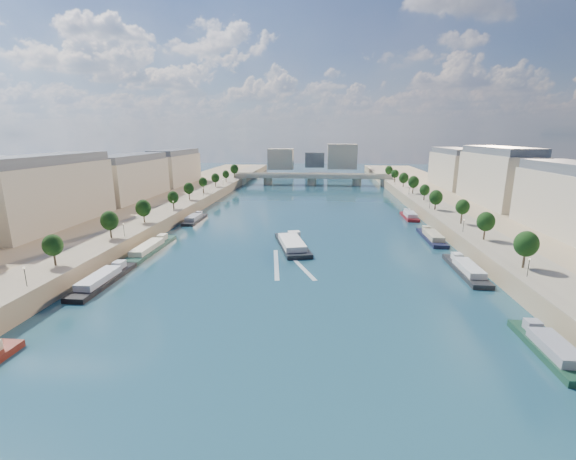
# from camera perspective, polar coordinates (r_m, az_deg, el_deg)

# --- Properties ---
(ground) EXTENTS (700.00, 700.00, 0.00)m
(ground) POSITION_cam_1_polar(r_m,az_deg,el_deg) (143.23, 1.99, -0.33)
(ground) COLOR #0D293A
(ground) RESTS_ON ground
(quay_left) EXTENTS (44.00, 520.00, 5.00)m
(quay_left) POSITION_cam_1_polar(r_m,az_deg,el_deg) (163.01, -24.18, 1.10)
(quay_left) COLOR #9E8460
(quay_left) RESTS_ON ground
(quay_right) EXTENTS (44.00, 520.00, 5.00)m
(quay_right) POSITION_cam_1_polar(r_m,az_deg,el_deg) (156.47, 29.35, 0.03)
(quay_right) COLOR #9E8460
(quay_right) RESTS_ON ground
(pave_left) EXTENTS (14.00, 520.00, 0.10)m
(pave_left) POSITION_cam_1_polar(r_m,az_deg,el_deg) (155.75, -19.44, 1.95)
(pave_left) COLOR gray
(pave_left) RESTS_ON quay_left
(pave_right) EXTENTS (14.00, 520.00, 0.10)m
(pave_right) POSITION_cam_1_polar(r_m,az_deg,el_deg) (150.35, 24.25, 1.09)
(pave_right) COLOR gray
(pave_right) RESTS_ON quay_right
(trees_left) EXTENTS (4.80, 268.80, 8.26)m
(trees_left) POSITION_cam_1_polar(r_m,az_deg,el_deg) (155.77, -18.63, 4.05)
(trees_left) COLOR #382B1E
(trees_left) RESTS_ON ground
(trees_right) EXTENTS (4.80, 268.80, 8.26)m
(trees_right) POSITION_cam_1_polar(r_m,az_deg,el_deg) (158.06, 22.61, 3.84)
(trees_right) COLOR #382B1E
(trees_right) RESTS_ON ground
(lamps_left) EXTENTS (0.36, 200.36, 4.28)m
(lamps_left) POSITION_cam_1_polar(r_m,az_deg,el_deg) (144.47, -19.51, 2.16)
(lamps_left) COLOR black
(lamps_left) RESTS_ON ground
(lamps_right) EXTENTS (0.36, 200.36, 4.28)m
(lamps_right) POSITION_cam_1_polar(r_m,az_deg,el_deg) (153.07, 22.17, 2.55)
(lamps_right) COLOR black
(lamps_right) RESTS_ON ground
(buildings_left) EXTENTS (16.00, 226.00, 23.20)m
(buildings_left) POSITION_cam_1_polar(r_m,az_deg,el_deg) (177.63, -26.46, 6.41)
(buildings_left) COLOR #B7A78D
(buildings_left) RESTS_ON ground
(buildings_right) EXTENTS (16.00, 226.00, 23.20)m
(buildings_right) POSITION_cam_1_polar(r_m,az_deg,el_deg) (170.54, 32.29, 5.46)
(buildings_right) COLOR #B7A78D
(buildings_right) RESTS_ON ground
(skyline) EXTENTS (79.00, 42.00, 22.00)m
(skyline) POSITION_cam_1_polar(r_m,az_deg,el_deg) (358.75, 4.47, 10.62)
(skyline) COLOR #B7A78D
(skyline) RESTS_ON ground
(bridge) EXTENTS (112.00, 12.00, 8.15)m
(bridge) POSITION_cam_1_polar(r_m,az_deg,el_deg) (279.38, 3.56, 7.72)
(bridge) COLOR #C1B79E
(bridge) RESTS_ON ground
(tour_barge) EXTENTS (14.27, 28.02, 3.72)m
(tour_barge) POSITION_cam_1_polar(r_m,az_deg,el_deg) (123.97, 0.62, -2.12)
(tour_barge) COLOR black
(tour_barge) RESTS_ON ground
(wake) EXTENTS (14.09, 25.93, 0.04)m
(wake) POSITION_cam_1_polar(r_m,az_deg,el_deg) (108.46, -0.06, -5.04)
(wake) COLOR silver
(wake) RESTS_ON ground
(moored_barges_left) EXTENTS (5.00, 156.00, 3.60)m
(moored_barges_left) POSITION_cam_1_polar(r_m,az_deg,el_deg) (103.07, -26.34, -7.11)
(moored_barges_left) COLOR #192038
(moored_barges_left) RESTS_ON ground
(moored_barges_right) EXTENTS (5.00, 164.70, 3.60)m
(moored_barges_right) POSITION_cam_1_polar(r_m,az_deg,el_deg) (108.31, 25.57, -6.04)
(moored_barges_right) COLOR black
(moored_barges_right) RESTS_ON ground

